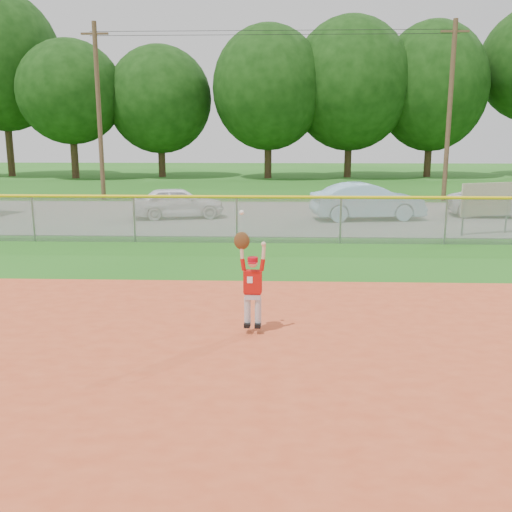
{
  "coord_description": "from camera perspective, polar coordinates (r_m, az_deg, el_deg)",
  "views": [
    {
      "loc": [
        1.31,
        -8.15,
        3.5
      ],
      "look_at": [
        0.89,
        2.93,
        1.1
      ],
      "focal_mm": 40.0,
      "sensor_mm": 36.0,
      "label": 1
    }
  ],
  "objects": [
    {
      "name": "ground",
      "position": [
        8.97,
        -6.53,
        -10.85
      ],
      "size": [
        120.0,
        120.0,
        0.0
      ],
      "primitive_type": "plane",
      "color": "#205F15",
      "rests_on": "ground"
    },
    {
      "name": "ballplayer",
      "position": [
        9.92,
        -0.49,
        -2.44
      ],
      "size": [
        0.56,
        0.25,
        2.07
      ],
      "color": "silver",
      "rests_on": "ground"
    },
    {
      "name": "car_white_b",
      "position": [
        26.32,
        23.21,
        4.96
      ],
      "size": [
        4.49,
        2.5,
        1.19
      ],
      "primitive_type": "imported",
      "rotation": [
        0.0,
        0.0,
        1.44
      ],
      "color": "silver",
      "rests_on": "parking_strip"
    },
    {
      "name": "power_lines",
      "position": [
        30.18,
        1.63,
        14.45
      ],
      "size": [
        19.4,
        0.24,
        9.0
      ],
      "color": "#4C3823",
      "rests_on": "ground"
    },
    {
      "name": "tree_line",
      "position": [
        46.23,
        1.81,
        17.22
      ],
      "size": [
        62.37,
        13.0,
        14.43
      ],
      "color": "#422D1C",
      "rests_on": "ground"
    },
    {
      "name": "outfield_fence",
      "position": [
        18.39,
        -1.94,
        4.02
      ],
      "size": [
        40.06,
        0.1,
        1.55
      ],
      "color": "gray",
      "rests_on": "ground"
    },
    {
      "name": "sponsor_sign",
      "position": [
        21.31,
        22.04,
        5.15
      ],
      "size": [
        1.95,
        0.76,
        1.83
      ],
      "color": "gray",
      "rests_on": "ground"
    },
    {
      "name": "parking_strip",
      "position": [
        24.44,
        -0.93,
        4.02
      ],
      "size": [
        44.0,
        10.0,
        0.03
      ],
      "primitive_type": "cube",
      "color": "gray",
      "rests_on": "ground"
    },
    {
      "name": "car_blue",
      "position": [
        23.71,
        11.08,
        5.39
      ],
      "size": [
        4.69,
        2.24,
        1.49
      ],
      "primitive_type": "imported",
      "rotation": [
        0.0,
        0.0,
        1.72
      ],
      "color": "#98CAE3",
      "rests_on": "parking_strip"
    },
    {
      "name": "car_white_a",
      "position": [
        23.96,
        -7.79,
        5.33
      ],
      "size": [
        4.03,
        2.38,
        1.29
      ],
      "primitive_type": "imported",
      "rotation": [
        0.0,
        0.0,
        1.81
      ],
      "color": "white",
      "rests_on": "parking_strip"
    },
    {
      "name": "clay_infield",
      "position": [
        6.36,
        -10.85,
        -21.25
      ],
      "size": [
        24.0,
        16.0,
        0.04
      ],
      "primitive_type": "cube",
      "color": "#CB4724",
      "rests_on": "ground"
    }
  ]
}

